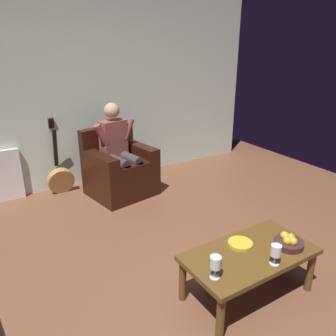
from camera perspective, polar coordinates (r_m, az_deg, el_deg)
ground_plane at (r=2.91m, az=6.41°, el=-22.15°), size 7.02×7.02×0.00m
wall_back at (r=4.84m, az=-15.18°, el=12.75°), size 5.68×0.06×2.72m
armchair at (r=4.60m, az=-8.25°, el=-0.45°), size 0.91×0.86×0.89m
person_seated at (r=4.47m, az=-8.27°, el=3.42°), size 0.61×0.63×1.23m
coffee_table at (r=2.85m, az=13.64°, el=-14.66°), size 1.07×0.57×0.41m
guitar at (r=4.84m, az=-17.79°, el=-1.55°), size 0.36×0.28×1.03m
wine_glass_near at (r=2.68m, az=17.82°, el=-13.35°), size 0.08×0.08×0.16m
wine_glass_far at (r=2.45m, az=8.05°, el=-15.78°), size 0.08×0.08×0.17m
fruit_bowl at (r=2.95m, az=19.80°, el=-11.74°), size 0.24×0.24×0.11m
decorative_dish at (r=2.88m, az=12.16°, el=-12.39°), size 0.20×0.20×0.02m
candle_jar at (r=2.60m, az=8.00°, el=-15.38°), size 0.08×0.08×0.08m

